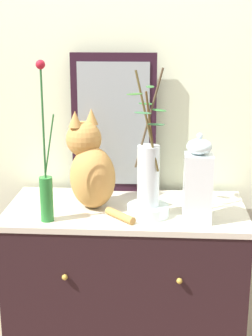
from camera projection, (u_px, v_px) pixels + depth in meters
wall_back at (131, 113)px, 2.45m from camera, size 4.40×0.08×2.60m
sideboard at (126, 303)px, 2.37m from camera, size 1.04×0.52×0.94m
mirror_leaning at (114, 124)px, 2.37m from camera, size 0.39×0.03×0.65m
cat_sitting at (90, 167)px, 2.20m from camera, size 0.34×0.34×0.42m
vase_slim_green at (46, 186)px, 2.05m from camera, size 0.07×0.05×0.65m
bowl_porcelain at (148, 210)px, 2.14m from camera, size 0.18×0.18×0.05m
vase_glass_clear at (148, 171)px, 2.09m from camera, size 0.17×0.26×0.56m
jar_lidded_porcelain at (198, 182)px, 2.05m from camera, size 0.11×0.11×0.37m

